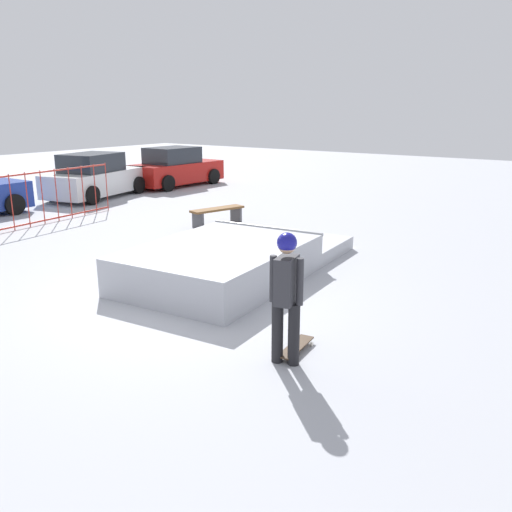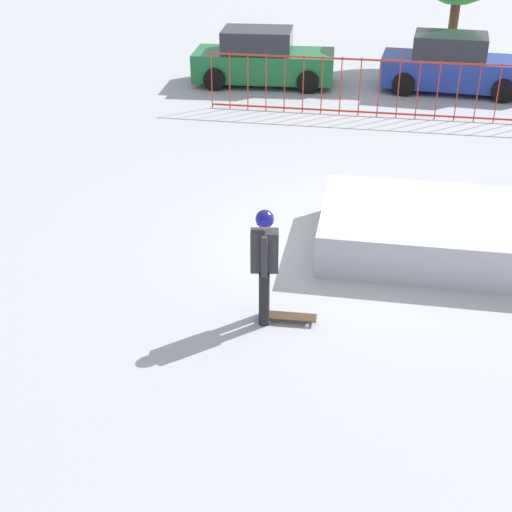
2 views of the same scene
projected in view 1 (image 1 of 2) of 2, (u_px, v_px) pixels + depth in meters
The scene contains 7 objects.
ground_plane at pixel (186, 302), 9.21m from camera, with size 60.00×60.00×0.00m, color #A8AAB2.
skate_ramp at pixel (233, 260), 10.57m from camera, with size 5.61×3.06×0.74m.
skater at pixel (286, 289), 6.74m from camera, with size 0.42×0.43×1.73m.
skateboard at pixel (296, 347), 7.29m from camera, with size 0.82×0.33×0.09m.
park_bench at pixel (217, 212), 15.09m from camera, with size 1.65×0.81×0.48m.
parked_car_white at pixel (95, 178), 19.61m from camera, with size 4.37×2.61×1.60m.
parked_car_red at pixel (175, 168), 22.51m from camera, with size 4.14×2.01×1.60m.
Camera 1 is at (-6.39, -5.99, 3.19)m, focal length 38.11 mm.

